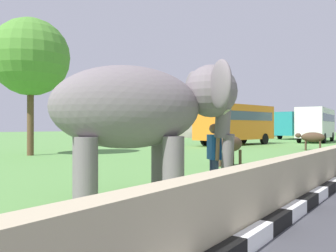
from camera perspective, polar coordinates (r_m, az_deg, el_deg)
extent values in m
cube|color=white|center=(5.01, 13.75, -17.10)|extent=(0.90, 0.20, 0.24)
cube|color=black|center=(5.82, 17.19, -14.67)|extent=(0.90, 0.20, 0.24)
cube|color=white|center=(6.65, 19.72, -12.82)|extent=(0.90, 0.20, 0.24)
cube|color=black|center=(7.50, 21.66, -11.36)|extent=(0.90, 0.20, 0.24)
cube|color=white|center=(8.37, 23.19, -10.19)|extent=(0.90, 0.20, 0.24)
cube|color=black|center=(9.23, 24.43, -9.24)|extent=(0.90, 0.20, 0.24)
cube|color=white|center=(10.11, 25.44, -8.45)|extent=(0.90, 0.20, 0.24)
cube|color=tan|center=(5.93, 14.70, -10.64)|extent=(28.00, 0.36, 1.00)
cylinder|color=slate|center=(7.94, -1.13, -6.54)|extent=(0.44, 0.44, 1.39)
cylinder|color=slate|center=(7.08, 0.87, -7.32)|extent=(0.44, 0.44, 1.39)
cylinder|color=slate|center=(7.66, -13.55, -6.78)|extent=(0.44, 0.44, 1.39)
cylinder|color=slate|center=(6.77, -13.10, -7.65)|extent=(0.44, 0.44, 1.39)
ellipsoid|color=slate|center=(7.27, -6.62, 3.07)|extent=(3.44, 3.15, 1.70)
sphere|color=slate|center=(7.85, 6.98, 5.62)|extent=(1.16, 1.16, 1.16)
ellipsoid|color=#D84C8C|center=(7.99, 8.90, 6.61)|extent=(0.67, 0.73, 0.44)
ellipsoid|color=slate|center=(8.52, 3.95, 5.51)|extent=(0.74, 0.86, 1.00)
ellipsoid|color=slate|center=(7.09, 8.48, 6.65)|extent=(0.74, 0.86, 1.00)
cylinder|color=slate|center=(7.94, 8.90, 1.58)|extent=(0.56, 0.58, 0.99)
cylinder|color=slate|center=(8.01, 9.65, -4.16)|extent=(0.42, 0.44, 0.82)
cone|color=beige|center=(8.17, 7.68, 2.24)|extent=(0.45, 0.53, 0.22)
cone|color=beige|center=(7.67, 9.42, 2.40)|extent=(0.45, 0.53, 0.22)
cylinder|color=navy|center=(8.51, 7.25, -8.06)|extent=(0.15, 0.15, 0.82)
cylinder|color=navy|center=(8.32, 7.67, -8.24)|extent=(0.15, 0.15, 0.82)
cube|color=#1E59B2|center=(8.35, 7.46, -3.38)|extent=(0.45, 0.45, 0.58)
cylinder|color=#9E7251|center=(8.60, 6.93, -3.48)|extent=(0.18, 0.18, 0.53)
cylinder|color=#9E7251|center=(8.10, 8.02, -3.69)|extent=(0.17, 0.17, 0.53)
sphere|color=#9E7251|center=(8.34, 7.46, -0.43)|extent=(0.23, 0.23, 0.23)
cube|color=orange|center=(31.45, 10.91, 0.60)|extent=(8.92, 4.04, 3.00)
cube|color=#3F5160|center=(31.46, 10.90, 1.58)|extent=(8.25, 3.96, 0.76)
cylinder|color=black|center=(34.38, 12.01, -1.97)|extent=(1.04, 0.48, 1.00)
cylinder|color=black|center=(33.14, 15.30, -2.03)|extent=(1.04, 0.48, 1.00)
cylinder|color=black|center=(30.00, 6.06, -2.23)|extent=(1.04, 0.48, 1.00)
cylinder|color=black|center=(28.57, 9.58, -2.33)|extent=(1.04, 0.48, 1.00)
cube|color=silver|center=(40.26, 22.84, 0.44)|extent=(9.20, 3.10, 3.00)
cube|color=#3F5160|center=(40.27, 22.83, 1.21)|extent=(8.48, 3.09, 0.76)
cylinder|color=black|center=(43.32, 21.94, -1.59)|extent=(1.02, 0.37, 1.00)
cylinder|color=black|center=(42.98, 24.97, -1.59)|extent=(1.02, 0.37, 1.00)
cylinder|color=black|center=(37.63, 20.41, -1.80)|extent=(1.02, 0.37, 1.00)
cylinder|color=black|center=(37.24, 23.88, -1.82)|extent=(1.02, 0.37, 1.00)
cube|color=teal|center=(50.60, 20.23, 0.32)|extent=(9.44, 3.65, 3.00)
cube|color=#3F5160|center=(50.61, 20.23, 0.93)|extent=(8.72, 3.59, 0.76)
cylinder|color=black|center=(53.77, 20.32, -1.31)|extent=(1.03, 0.42, 1.00)
cylinder|color=black|center=(52.93, 22.62, -1.33)|extent=(1.03, 0.42, 1.00)
cylinder|color=black|center=(48.40, 17.62, -1.44)|extent=(1.03, 0.42, 1.00)
cylinder|color=black|center=(47.46, 20.13, -1.46)|extent=(1.03, 0.42, 1.00)
cylinder|color=#473323|center=(14.05, 9.59, -5.29)|extent=(0.12, 0.12, 0.65)
cylinder|color=#473323|center=(14.26, 8.39, -5.21)|extent=(0.12, 0.12, 0.65)
cylinder|color=#473323|center=(14.79, 11.58, -5.03)|extent=(0.12, 0.12, 0.65)
cylinder|color=#473323|center=(14.99, 10.42, -4.96)|extent=(0.12, 0.12, 0.65)
ellipsoid|color=#473323|center=(14.48, 10.02, -2.86)|extent=(1.57, 0.82, 0.66)
ellipsoid|color=#473323|center=(13.72, 7.82, -2.60)|extent=(0.43, 0.32, 0.32)
cylinder|color=#473323|center=(25.58, 21.35, -2.97)|extent=(0.12, 0.12, 0.65)
cylinder|color=#473323|center=(25.94, 21.39, -2.93)|extent=(0.12, 0.12, 0.65)
cylinder|color=#473323|center=(25.56, 23.37, -2.97)|extent=(0.12, 0.12, 0.65)
cylinder|color=#473323|center=(25.92, 23.38, -2.93)|extent=(0.12, 0.12, 0.65)
ellipsoid|color=#473323|center=(25.72, 22.37, -1.68)|extent=(0.90, 1.59, 0.66)
ellipsoid|color=#473323|center=(25.76, 20.30, -1.45)|extent=(0.34, 0.45, 0.32)
cylinder|color=brown|center=(21.08, -21.35, 1.40)|extent=(0.36, 0.36, 4.30)
sphere|color=#4C8730|center=(21.43, -21.34, 10.35)|extent=(4.30, 4.30, 4.30)
ellipsoid|color=gray|center=(66.70, 7.00, -1.53)|extent=(30.81, 24.64, 12.00)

